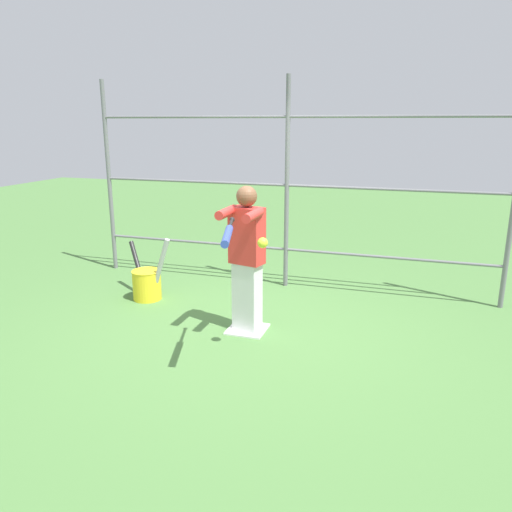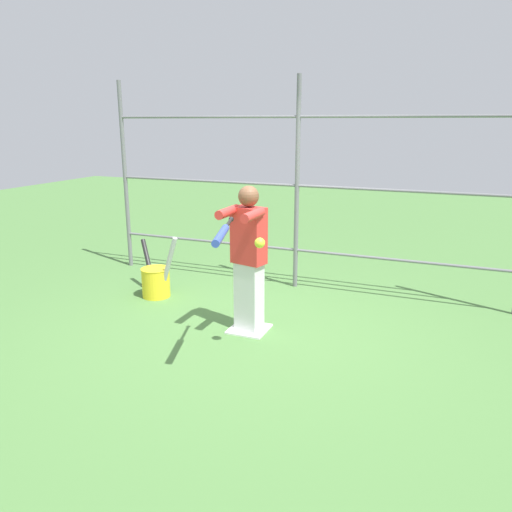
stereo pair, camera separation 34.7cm
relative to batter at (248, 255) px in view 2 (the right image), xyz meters
name	(u,v)px [view 2 (the right image)]	position (x,y,z in m)	size (l,w,h in m)	color
ground_plane	(249,330)	(0.00, -0.02, -0.84)	(24.00, 24.00, 0.00)	#4C7A3D
home_plate	(249,329)	(0.00, -0.02, -0.83)	(0.40, 0.40, 0.02)	white
fence_backstop	(297,186)	(0.00, -1.62, 0.53)	(5.44, 0.06, 2.75)	slate
batter	(248,255)	(0.00, 0.00, 0.00)	(0.39, 0.59, 1.56)	silver
baseball_bat_swinging	(222,233)	(-0.15, 0.91, 0.43)	(0.31, 0.86, 0.08)	black
softball_in_flight	(260,243)	(-0.34, 0.52, 0.28)	(0.10, 0.10, 0.10)	yellow
bat_bucket	(156,280)	(1.52, -0.55, -0.63)	(0.86, 0.61, 0.83)	yellow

